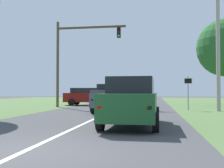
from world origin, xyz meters
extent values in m
plane|color=#424244|center=(0.00, 9.86, 0.00)|extent=(120.00, 120.00, 0.00)
cube|color=#194C23|center=(2.14, 5.10, 0.85)|extent=(2.05, 5.00, 0.98)
cube|color=black|center=(2.15, 5.35, 1.66)|extent=(1.78, 3.11, 0.64)
cube|color=red|center=(1.30, 2.66, 0.90)|extent=(0.14, 0.06, 0.12)
cube|color=red|center=(2.90, 2.63, 0.90)|extent=(0.14, 0.06, 0.12)
cylinder|color=black|center=(1.19, 6.66, 0.36)|extent=(0.25, 0.72, 0.72)
cylinder|color=black|center=(3.15, 6.62, 0.36)|extent=(0.25, 0.72, 0.72)
cylinder|color=black|center=(1.14, 3.58, 0.36)|extent=(0.25, 0.72, 0.72)
cylinder|color=black|center=(3.10, 3.54, 0.36)|extent=(0.25, 0.72, 0.72)
cube|color=#4C515B|center=(0.24, 12.63, 0.85)|extent=(2.16, 5.42, 0.91)
cube|color=black|center=(0.23, 12.36, 1.60)|extent=(1.82, 2.09, 0.59)
cube|color=#41454E|center=(0.18, 10.96, 1.41)|extent=(1.96, 2.10, 0.20)
cube|color=red|center=(-0.66, 10.00, 0.90)|extent=(0.14, 0.06, 0.12)
cube|color=red|center=(0.97, 9.95, 0.90)|extent=(0.14, 0.06, 0.12)
cylinder|color=black|center=(-0.71, 14.32, 0.40)|extent=(0.26, 0.81, 0.80)
cylinder|color=black|center=(1.28, 14.26, 0.40)|extent=(0.26, 0.81, 0.80)
cylinder|color=black|center=(-0.81, 10.99, 0.40)|extent=(0.26, 0.81, 0.80)
cylinder|color=black|center=(1.18, 10.93, 0.40)|extent=(0.26, 0.81, 0.80)
cylinder|color=brown|center=(-5.59, 17.44, 3.86)|extent=(0.24, 0.24, 7.73)
cube|color=#4C3D2B|center=(-2.49, 17.44, 7.13)|extent=(6.21, 0.16, 0.16)
cube|color=black|center=(0.00, 17.44, 6.58)|extent=(0.32, 0.28, 0.90)
sphere|color=black|center=(0.00, 17.29, 6.88)|extent=(0.22, 0.22, 0.22)
sphere|color=black|center=(0.00, 17.29, 6.58)|extent=(0.22, 0.22, 0.22)
sphere|color=#1ED83F|center=(0.00, 17.29, 6.28)|extent=(0.22, 0.22, 0.22)
cylinder|color=gray|center=(5.57, 14.96, 1.28)|extent=(0.08, 0.08, 2.55)
cube|color=white|center=(5.57, 14.93, 2.20)|extent=(0.60, 0.03, 0.44)
cube|color=black|center=(5.57, 14.92, 2.20)|extent=(0.52, 0.01, 0.36)
cube|color=maroon|center=(-3.55, 20.75, 0.80)|extent=(4.77, 1.94, 0.91)
cube|color=black|center=(-3.79, 20.75, 1.50)|extent=(2.87, 1.69, 0.50)
cube|color=red|center=(-1.20, 20.00, 0.84)|extent=(0.06, 0.14, 0.12)
cube|color=red|center=(-1.21, 21.55, 0.84)|extent=(0.06, 0.14, 0.12)
cylinder|color=black|center=(-5.02, 19.79, 0.34)|extent=(0.68, 0.23, 0.68)
cylinder|color=black|center=(-5.03, 21.68, 0.34)|extent=(0.68, 0.23, 0.68)
cylinder|color=black|center=(-2.07, 19.82, 0.34)|extent=(0.68, 0.23, 0.68)
cylinder|color=black|center=(-2.09, 21.71, 0.34)|extent=(0.68, 0.23, 0.68)
cylinder|color=#9E998E|center=(7.58, 14.23, 4.11)|extent=(0.28, 0.28, 8.21)
camera|label=1|loc=(3.05, -5.98, 1.43)|focal=43.45mm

